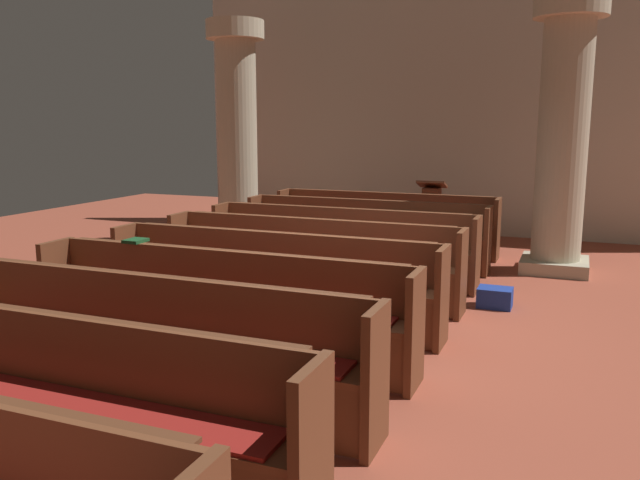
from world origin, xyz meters
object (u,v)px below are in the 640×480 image
Objects in this scene: pew_row_0 at (384,220)px; lectern at (431,217)px; kneeler_box_blue at (495,298)px; pew_row_4 at (270,276)px; pew_row_2 at (340,242)px; hymn_book at (136,241)px; pew_row_5 at (217,302)px; pew_row_7 at (33,393)px; pillar_aisle_side at (563,132)px; pillar_far_side at (237,130)px; pew_row_6 at (144,339)px; pew_row_3 at (309,257)px; pew_row_1 at (364,230)px.

lectern reaches higher than pew_row_0.
lectern is at bearing 112.68° from kneeler_box_blue.
pew_row_4 is at bearing -143.67° from kneeler_box_blue.
pew_row_2 is 3.28× the size of lectern.
pew_row_5 is at bearing -11.18° from hymn_book.
pew_row_7 is (0.00, -3.09, 0.00)m from pew_row_4.
lectern is (0.53, 3.09, -0.05)m from pew_row_2.
pillar_aisle_side reaches higher than hymn_book.
pillar_far_side is 3.40× the size of lectern.
pillar_aisle_side is 3.40× the size of lectern.
pillar_aisle_side is at bearing -10.43° from pew_row_0.
pew_row_0 is 9.51× the size of kneeler_box_blue.
pew_row_6 is 1.63m from hymn_book.
pew_row_2 and pew_row_7 have the same top height.
pillar_far_side reaches higher than pew_row_2.
pew_row_2 and pew_row_4 have the same top height.
hymn_book is (-0.98, -4.95, 0.44)m from pew_row_0.
lectern reaches higher than kneeler_box_blue.
pew_row_3 is 0.97× the size of pillar_aisle_side.
pew_row_2 is 1.00× the size of pew_row_3.
kneeler_box_blue is (2.05, 4.60, -0.40)m from pew_row_7.
pew_row_5 is at bearing -128.93° from kneeler_box_blue.
pew_row_4 and pew_row_5 have the same top height.
hymn_book is at bearing -117.82° from pew_row_3.
pew_row_5 is (0.00, -5.15, 0.00)m from pew_row_0.
pew_row_5 is at bearing 90.00° from pew_row_6.
pew_row_1 and pew_row_3 have the same top height.
pew_row_5 is (0.00, -2.06, 0.00)m from pew_row_3.
pew_row_0 is at bearing 3.10° from pillar_far_side.
pew_row_6 is 0.97× the size of pillar_far_side.
pew_row_0 and pew_row_7 have the same top height.
hymn_book is at bearing -108.78° from pew_row_2.
kneeler_box_blue is (3.03, 2.34, -0.84)m from hymn_book.
pew_row_2 is at bearing -37.04° from pillar_far_side.
pew_row_0 is at bearing 128.13° from kneeler_box_blue.
pew_row_2 is at bearing -90.00° from pew_row_0.
pew_row_0 is at bearing 90.00° from pew_row_3.
pillar_aisle_side is 5.81m from hymn_book.
pew_row_4 is (0.00, -1.03, 0.00)m from pew_row_3.
pew_row_4 is 1.00× the size of pew_row_7.
pew_row_6 is 9.51× the size of kneeler_box_blue.
pew_row_5 is 1.00× the size of pew_row_6.
hymn_book is (-0.98, -3.92, 0.44)m from pew_row_1.
pew_row_4 is 1.00× the size of pew_row_6.
pillar_aisle_side is 2.85m from kneeler_box_blue.
pew_row_0 is at bearing 90.00° from pew_row_5.
pew_row_2 is at bearing 90.00° from pew_row_5.
pillar_far_side reaches higher than hymn_book.
pillar_far_side is (-2.55, -0.14, 1.41)m from pew_row_0.
pew_row_0 and pew_row_6 have the same top height.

